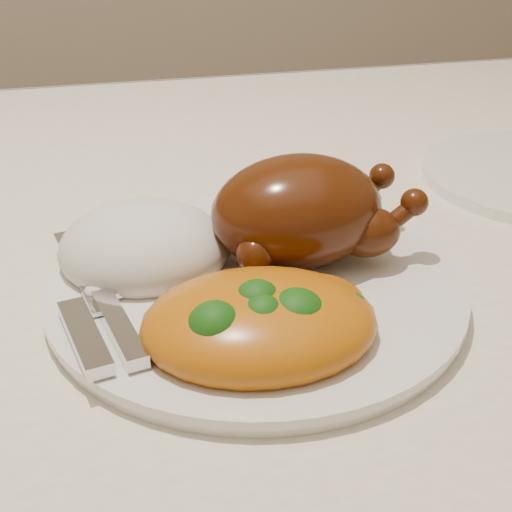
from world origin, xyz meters
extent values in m
cube|color=brown|center=(0.00, 0.00, 0.74)|extent=(1.60, 0.90, 0.04)
cube|color=white|center=(0.00, 0.00, 0.76)|extent=(1.72, 1.02, 0.01)
cube|color=white|center=(0.00, 0.51, 0.68)|extent=(1.72, 0.01, 0.18)
cylinder|color=white|center=(0.10, -0.08, 0.77)|extent=(0.33, 0.33, 0.01)
ellipsoid|color=#4E1F08|center=(0.13, -0.05, 0.82)|extent=(0.13, 0.10, 0.08)
ellipsoid|color=#4E1F08|center=(0.13, -0.06, 0.84)|extent=(0.06, 0.05, 0.03)
ellipsoid|color=#4E1F08|center=(0.18, -0.07, 0.81)|extent=(0.05, 0.04, 0.04)
sphere|color=#4E1F08|center=(0.21, -0.07, 0.82)|extent=(0.02, 0.02, 0.02)
ellipsoid|color=#4E1F08|center=(0.18, -0.02, 0.81)|extent=(0.05, 0.04, 0.04)
sphere|color=#4E1F08|center=(0.21, -0.02, 0.82)|extent=(0.02, 0.02, 0.02)
sphere|color=#4E1F08|center=(0.10, -0.08, 0.80)|extent=(0.02, 0.02, 0.02)
sphere|color=#4E1F08|center=(0.09, -0.03, 0.80)|extent=(0.02, 0.02, 0.02)
ellipsoid|color=white|center=(0.03, -0.03, 0.79)|extent=(0.14, 0.13, 0.06)
ellipsoid|color=#C06A0C|center=(0.09, -0.14, 0.79)|extent=(0.15, 0.12, 0.05)
ellipsoid|color=#C06A0C|center=(0.12, -0.13, 0.79)|extent=(0.06, 0.06, 0.03)
ellipsoid|color=#12430B|center=(0.08, -0.14, 0.81)|extent=(0.03, 0.03, 0.03)
ellipsoid|color=#12430B|center=(0.11, -0.14, 0.80)|extent=(0.03, 0.03, 0.03)
ellipsoid|color=#12430B|center=(0.09, -0.16, 0.80)|extent=(0.03, 0.03, 0.03)
ellipsoid|color=#12430B|center=(0.10, -0.15, 0.80)|extent=(0.03, 0.03, 0.03)
ellipsoid|color=#12430B|center=(0.14, -0.14, 0.79)|extent=(0.03, 0.03, 0.03)
ellipsoid|color=#12430B|center=(0.11, -0.15, 0.79)|extent=(0.03, 0.03, 0.02)
ellipsoid|color=#12430B|center=(0.06, -0.16, 0.80)|extent=(0.03, 0.03, 0.03)
ellipsoid|color=#12430B|center=(0.08, -0.16, 0.80)|extent=(0.03, 0.03, 0.03)
cube|color=silver|center=(-0.02, -0.04, 0.78)|extent=(0.04, 0.12, 0.00)
cube|color=silver|center=(-0.02, -0.13, 0.79)|extent=(0.03, 0.08, 0.01)
cube|color=silver|center=(0.00, -0.12, 0.79)|extent=(0.03, 0.08, 0.01)
cube|color=silver|center=(0.00, -0.04, 0.78)|extent=(0.03, 0.09, 0.00)
camera|label=1|loc=(0.00, -0.48, 1.03)|focal=50.00mm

